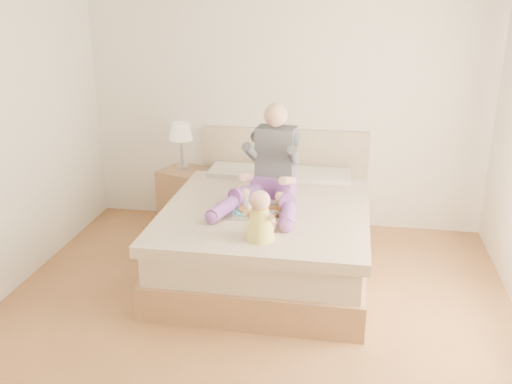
% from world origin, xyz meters
% --- Properties ---
extents(room, '(4.02, 4.22, 2.71)m').
position_xyz_m(room, '(0.08, 0.01, 1.51)').
color(room, brown).
rests_on(room, ground).
extents(bed, '(1.70, 2.18, 1.00)m').
position_xyz_m(bed, '(0.00, 1.08, 0.32)').
color(bed, '#86603E').
rests_on(bed, ground).
extents(nightstand, '(0.58, 0.55, 0.57)m').
position_xyz_m(nightstand, '(-1.00, 1.88, 0.29)').
color(nightstand, '#86603E').
rests_on(nightstand, ground).
extents(lamp, '(0.24, 0.24, 0.49)m').
position_xyz_m(lamp, '(-1.03, 1.91, 0.94)').
color(lamp, '#B6B9BE').
rests_on(lamp, nightstand).
extents(adult, '(0.71, 1.04, 0.84)m').
position_xyz_m(adult, '(0.00, 1.10, 0.86)').
color(adult, '#6F3A91').
rests_on(adult, bed).
extents(tray, '(0.44, 0.36, 0.12)m').
position_xyz_m(tray, '(-0.04, 0.76, 0.64)').
color(tray, '#B6B9BE').
rests_on(tray, bed).
extents(baby, '(0.25, 0.34, 0.38)m').
position_xyz_m(baby, '(0.05, 0.27, 0.76)').
color(baby, '#E5D048').
rests_on(baby, bed).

